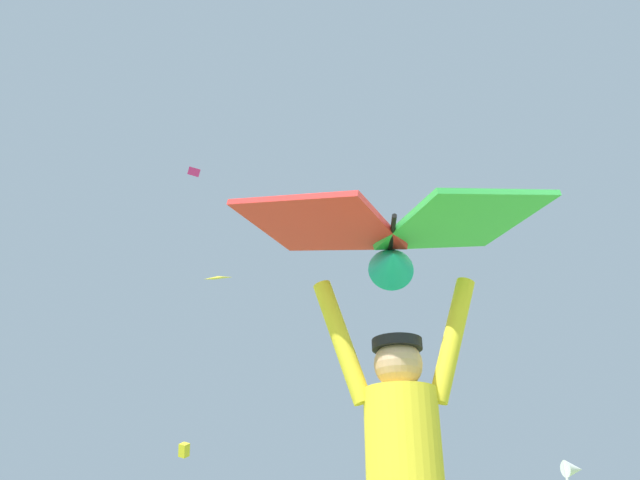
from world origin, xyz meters
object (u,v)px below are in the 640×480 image
Objects in this scene: distant_kite_magenta_overhead_distant at (194,172)px; marker_flag at (574,477)px; distant_kite_yellow_high_left at (218,277)px; distant_kite_yellow_mid_left at (184,450)px; held_stunt_kite at (391,234)px.

marker_flag is at bearing -74.92° from distant_kite_magenta_overhead_distant.
marker_flag is (4.56, -14.22, -8.46)m from distant_kite_yellow_high_left.
distant_kite_yellow_high_left is (0.33, -13.88, 5.17)m from distant_kite_yellow_mid_left.
distant_kite_yellow_high_left is (0.21, 19.65, 7.77)m from held_stunt_kite.
distant_kite_yellow_mid_left is 0.89× the size of distant_kite_yellow_high_left.
held_stunt_kite is 1.64× the size of distant_kite_magenta_overhead_distant.
marker_flag is (4.77, 5.43, -0.69)m from held_stunt_kite.
distant_kite_yellow_high_left reaches higher than marker_flag.
distant_kite_magenta_overhead_distant is at bearing -101.92° from distant_kite_yellow_mid_left.
distant_kite_magenta_overhead_distant is at bearing 105.08° from marker_flag.
distant_kite_magenta_overhead_distant reaches higher than distant_kite_yellow_high_left.
distant_kite_yellow_mid_left is 28.71m from marker_flag.
distant_kite_yellow_mid_left is 16.33m from distant_kite_magenta_overhead_distant.
held_stunt_kite is at bearing -90.62° from distant_kite_yellow_high_left.
marker_flag is (4.90, -28.10, -3.29)m from distant_kite_yellow_mid_left.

